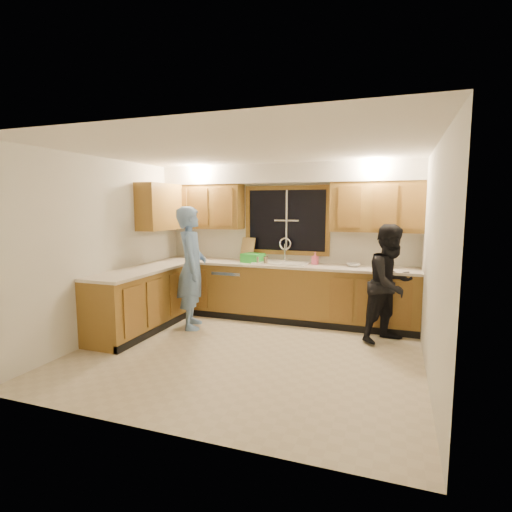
{
  "coord_description": "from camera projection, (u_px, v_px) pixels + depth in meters",
  "views": [
    {
      "loc": [
        1.73,
        -4.52,
        1.85
      ],
      "look_at": [
        -0.1,
        0.65,
        1.15
      ],
      "focal_mm": 28.0,
      "sensor_mm": 36.0,
      "label": 1
    }
  ],
  "objects": [
    {
      "name": "dish_crate",
      "position": [
        253.0,
        258.0,
        6.54
      ],
      "size": [
        0.37,
        0.36,
        0.15
      ],
      "primitive_type": "cube",
      "rotation": [
        0.0,
        0.0,
        -0.25
      ],
      "color": "green",
      "rests_on": "countertop_back"
    },
    {
      "name": "stove",
      "position": [
        116.0,
        310.0,
        5.37
      ],
      "size": [
        0.58,
        0.75,
        0.9
      ],
      "primitive_type": "cube",
      "color": "white",
      "rests_on": "floor"
    },
    {
      "name": "can_right",
      "position": [
        266.0,
        261.0,
        6.26
      ],
      "size": [
        0.09,
        0.09,
        0.13
      ],
      "primitive_type": "cylinder",
      "rotation": [
        0.0,
        0.0,
        0.24
      ],
      "color": "#BBAA90",
      "rests_on": "countertop_back"
    },
    {
      "name": "can_left",
      "position": [
        257.0,
        260.0,
        6.38
      ],
      "size": [
        0.07,
        0.07,
        0.11
      ],
      "primitive_type": "cylinder",
      "rotation": [
        0.0,
        0.0,
        -0.14
      ],
      "color": "#BBAA90",
      "rests_on": "countertop_back"
    },
    {
      "name": "soap_bottle",
      "position": [
        315.0,
        258.0,
        6.3
      ],
      "size": [
        0.11,
        0.11,
        0.19
      ],
      "primitive_type": "imported",
      "rotation": [
        0.0,
        0.0,
        -0.23
      ],
      "color": "#F15B83",
      "rests_on": "countertop_back"
    },
    {
      "name": "wall_right",
      "position": [
        433.0,
        263.0,
        4.18
      ],
      "size": [
        0.0,
        3.8,
        3.8
      ],
      "primitive_type": "plane",
      "rotation": [
        1.57,
        0.0,
        -1.57
      ],
      "color": "silver",
      "rests_on": "ground"
    },
    {
      "name": "ceiling",
      "position": [
        246.0,
        150.0,
        4.72
      ],
      "size": [
        4.2,
        4.2,
        0.0
      ],
      "primitive_type": "plane",
      "rotation": [
        3.14,
        0.0,
        0.0
      ],
      "color": "white"
    },
    {
      "name": "base_cabinets_left",
      "position": [
        141.0,
        301.0,
        5.9
      ],
      "size": [
        0.6,
        1.9,
        0.88
      ],
      "primitive_type": "cube",
      "color": "olive",
      "rests_on": "ground"
    },
    {
      "name": "cutting_board",
      "position": [
        247.0,
        249.0,
        6.82
      ],
      "size": [
        0.31,
        0.21,
        0.38
      ],
      "primitive_type": "cube",
      "rotation": [
        -0.21,
        0.0,
        -0.4
      ],
      "color": "tan",
      "rests_on": "countertop_back"
    },
    {
      "name": "countertop_back",
      "position": [
        281.0,
        265.0,
        6.4
      ],
      "size": [
        4.2,
        0.63,
        0.04
      ],
      "primitive_type": "cube",
      "color": "beige",
      "rests_on": "base_cabinets_back"
    },
    {
      "name": "sink",
      "position": [
        282.0,
        267.0,
        6.43
      ],
      "size": [
        0.86,
        0.52,
        0.57
      ],
      "color": "white",
      "rests_on": "countertop_back"
    },
    {
      "name": "wall_back",
      "position": [
        287.0,
        241.0,
        6.65
      ],
      "size": [
        4.2,
        0.0,
        4.2
      ],
      "primitive_type": "plane",
      "rotation": [
        1.57,
        0.0,
        0.0
      ],
      "color": "silver",
      "rests_on": "ground"
    },
    {
      "name": "window_frame",
      "position": [
        287.0,
        220.0,
        6.6
      ],
      "size": [
        1.44,
        0.03,
        1.14
      ],
      "color": "black",
      "rests_on": "wall_back"
    },
    {
      "name": "dishwasher",
      "position": [
        233.0,
        291.0,
        6.75
      ],
      "size": [
        0.6,
        0.56,
        0.82
      ],
      "primitive_type": "cube",
      "color": "white",
      "rests_on": "floor"
    },
    {
      "name": "countertop_left",
      "position": [
        141.0,
        271.0,
        5.84
      ],
      "size": [
        0.63,
        1.9,
        0.04
      ],
      "primitive_type": "cube",
      "color": "beige",
      "rests_on": "base_cabinets_left"
    },
    {
      "name": "woman",
      "position": [
        391.0,
        284.0,
        5.37
      ],
      "size": [
        0.97,
        0.99,
        1.6
      ],
      "primitive_type": "imported",
      "rotation": [
        0.0,
        0.0,
        0.86
      ],
      "color": "black",
      "rests_on": "floor"
    },
    {
      "name": "knife_block",
      "position": [
        190.0,
        253.0,
        7.04
      ],
      "size": [
        0.13,
        0.12,
        0.2
      ],
      "primitive_type": "cube",
      "rotation": [
        0.0,
        0.0,
        0.27
      ],
      "color": "olive",
      "rests_on": "countertop_back"
    },
    {
      "name": "base_cabinets_back",
      "position": [
        281.0,
        293.0,
        6.48
      ],
      "size": [
        4.2,
        0.6,
        0.88
      ],
      "primitive_type": "cube",
      "color": "olive",
      "rests_on": "ground"
    },
    {
      "name": "bowl",
      "position": [
        353.0,
        265.0,
        6.08
      ],
      "size": [
        0.24,
        0.24,
        0.05
      ],
      "primitive_type": "imported",
      "rotation": [
        0.0,
        0.0,
        0.18
      ],
      "color": "silver",
      "rests_on": "countertop_back"
    },
    {
      "name": "wall_left",
      "position": [
        106.0,
        248.0,
        5.57
      ],
      "size": [
        0.0,
        3.8,
        3.8
      ],
      "primitive_type": "plane",
      "rotation": [
        1.57,
        0.0,
        1.57
      ],
      "color": "silver",
      "rests_on": "ground"
    },
    {
      "name": "upper_cabinets_return",
      "position": [
        160.0,
        207.0,
        6.49
      ],
      "size": [
        0.33,
        0.9,
        0.75
      ],
      "primitive_type": "cube",
      "color": "olive",
      "rests_on": "wall_left"
    },
    {
      "name": "upper_cabinets_left",
      "position": [
        205.0,
        207.0,
        6.9
      ],
      "size": [
        1.35,
        0.33,
        0.75
      ],
      "primitive_type": "cube",
      "color": "olive",
      "rests_on": "wall_back"
    },
    {
      "name": "soffit",
      "position": [
        284.0,
        174.0,
        6.35
      ],
      "size": [
        4.2,
        0.35,
        0.3
      ],
      "primitive_type": "cube",
      "color": "silver",
      "rests_on": "wall_back"
    },
    {
      "name": "man",
      "position": [
        192.0,
        268.0,
        6.0
      ],
      "size": [
        0.67,
        0.79,
        1.83
      ],
      "primitive_type": "imported",
      "rotation": [
        0.0,
        0.0,
        1.99
      ],
      "color": "#678DC3",
      "rests_on": "floor"
    },
    {
      "name": "floor",
      "position": [
        246.0,
        353.0,
        5.03
      ],
      "size": [
        4.2,
        4.2,
        0.0
      ],
      "primitive_type": "plane",
      "color": "#C5B698",
      "rests_on": "ground"
    },
    {
      "name": "upper_cabinets_right",
      "position": [
        376.0,
        207.0,
        5.96
      ],
      "size": [
        1.35,
        0.33,
        0.75
      ],
      "primitive_type": "cube",
      "color": "olive",
      "rests_on": "wall_back"
    }
  ]
}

